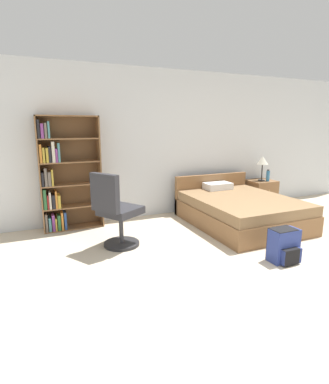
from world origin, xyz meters
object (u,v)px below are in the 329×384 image
(bed, at_px, (239,209))
(backpack_black, at_px, (283,246))
(table_lamp, at_px, (263,161))
(bookshelf, at_px, (63,176))
(nightstand, at_px, (260,193))
(water_bottle, at_px, (268,176))
(office_chair, at_px, (116,212))
(backpack_blue, at_px, (284,246))

(bed, xyz_separation_m, backpack_black, (-0.41, -1.42, -0.05))
(table_lamp, relative_size, backpack_black, 1.19)
(bookshelf, bearing_deg, nightstand, -2.16)
(table_lamp, relative_size, water_bottle, 2.12)
(bookshelf, xyz_separation_m, nightstand, (3.82, -0.14, -0.58))
(bookshelf, relative_size, office_chair, 1.71)
(office_chair, xyz_separation_m, nightstand, (3.26, 0.94, -0.23))
(office_chair, xyz_separation_m, water_bottle, (3.32, 0.82, 0.15))
(nightstand, height_order, water_bottle, water_bottle)
(bed, bearing_deg, nightstand, 33.85)
(bed, bearing_deg, backpack_black, -106.21)
(nightstand, xyz_separation_m, backpack_black, (-1.52, -2.16, -0.07))
(table_lamp, height_order, water_bottle, table_lamp)
(backpack_blue, bearing_deg, bookshelf, 135.04)
(water_bottle, bearing_deg, office_chair, -166.06)
(office_chair, height_order, nightstand, office_chair)
(backpack_black, bearing_deg, nightstand, 54.97)
(office_chair, distance_m, table_lamp, 3.39)
(bookshelf, bearing_deg, backpack_blue, -44.96)
(backpack_black, bearing_deg, bookshelf, 134.92)
(office_chair, relative_size, table_lamp, 2.11)
(water_bottle, height_order, backpack_blue, water_bottle)
(backpack_blue, bearing_deg, water_bottle, 52.90)
(table_lamp, bearing_deg, nightstand, 47.73)
(bookshelf, height_order, water_bottle, bookshelf)
(bookshelf, relative_size, bed, 0.92)
(bookshelf, bearing_deg, bed, -18.03)
(bed, xyz_separation_m, backpack_blue, (-0.40, -1.43, -0.05))
(bed, relative_size, nightstand, 3.56)
(bed, xyz_separation_m, nightstand, (1.10, 0.74, 0.03))
(table_lamp, relative_size, backpack_blue, 1.22)
(office_chair, bearing_deg, water_bottle, 13.94)
(bookshelf, xyz_separation_m, backpack_blue, (2.32, -2.32, -0.66))
(bed, xyz_separation_m, table_lamp, (1.08, 0.71, 0.69))
(water_bottle, xyz_separation_m, backpack_blue, (-1.55, -2.05, -0.46))
(bed, relative_size, office_chair, 1.85)
(bed, height_order, office_chair, office_chair)
(office_chair, xyz_separation_m, table_lamp, (3.24, 0.91, 0.43))
(bed, xyz_separation_m, water_bottle, (1.16, 0.62, 0.41))
(nightstand, bearing_deg, table_lamp, -132.27)
(table_lamp, bearing_deg, backpack_black, -124.94)
(office_chair, xyz_separation_m, backpack_blue, (1.76, -1.23, -0.31))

